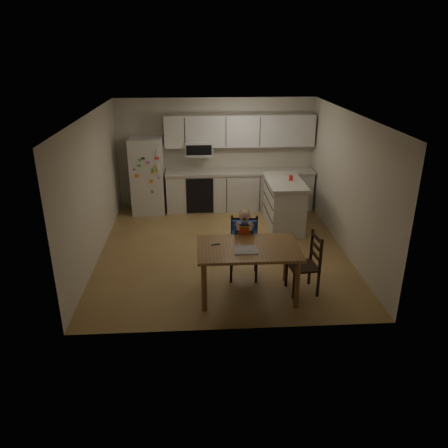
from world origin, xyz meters
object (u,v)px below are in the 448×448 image
refrigerator (148,176)px  chair_side (309,260)px  dining_table (248,254)px  red_cup (291,178)px  kitchen_island (284,204)px  chair_booster (244,236)px

refrigerator → chair_side: 4.66m
dining_table → red_cup: bearing=66.3°
refrigerator → chair_side: refrigerator is taller
refrigerator → dining_table: bearing=-64.1°
refrigerator → red_cup: refrigerator is taller
refrigerator → chair_side: bearing=-53.2°
chair_side → refrigerator: bearing=-149.3°
refrigerator → dining_table: 4.21m
kitchen_island → chair_side: bearing=-92.4°
refrigerator → chair_booster: size_ratio=1.44×
dining_table → chair_side: (0.94, 0.06, -0.16)m
kitchen_island → chair_side: kitchen_island is taller
kitchen_island → chair_booster: size_ratio=1.17×
kitchen_island → red_cup: size_ratio=12.95×
refrigerator → red_cup: (3.00, -1.12, 0.22)m
chair_booster → kitchen_island: bearing=68.7°
dining_table → chair_side: 0.96m
kitchen_island → red_cup: 0.57m
refrigerator → kitchen_island: (2.89, -1.14, -0.34)m
kitchen_island → chair_side: (-0.11, -2.59, 0.02)m
dining_table → chair_booster: chair_booster is taller
red_cup → chair_booster: bearing=-119.7°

